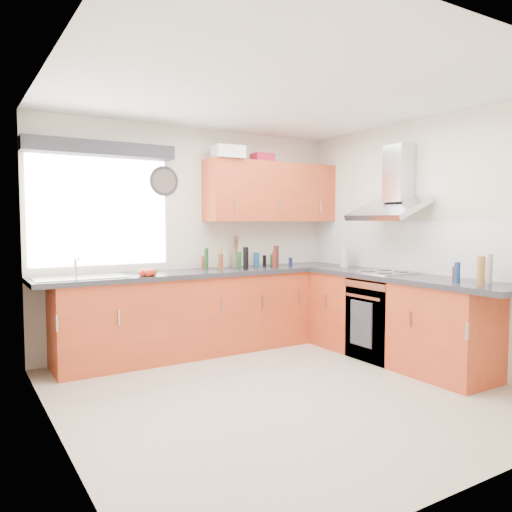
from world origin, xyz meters
TOP-DOWN VIEW (x-y plane):
  - ground_plane at (0.00, 0.00)m, footprint 3.60×3.60m
  - ceiling at (0.00, 0.00)m, footprint 3.60×3.60m
  - wall_back at (0.00, 1.80)m, footprint 3.60×0.02m
  - wall_front at (0.00, -1.80)m, footprint 3.60×0.02m
  - wall_left at (-1.80, 0.00)m, footprint 0.02×3.60m
  - wall_right at (1.80, 0.00)m, footprint 0.02×3.60m
  - window at (-1.05, 1.79)m, footprint 1.40×0.02m
  - window_blind at (-1.05, 1.70)m, footprint 1.50×0.18m
  - splashback at (1.79, 0.30)m, footprint 0.01×3.00m
  - base_cab_back at (-0.10, 1.51)m, footprint 3.00×0.58m
  - base_cab_corner at (1.50, 1.50)m, footprint 0.60×0.60m
  - base_cab_right at (1.51, 0.15)m, footprint 0.58×2.10m
  - worktop_back at (0.00, 1.50)m, footprint 3.60×0.62m
  - worktop_right at (1.50, 0.00)m, footprint 0.62×2.42m
  - sink at (-1.33, 1.50)m, footprint 0.84×0.46m
  - oven at (1.50, 0.30)m, footprint 0.56×0.58m
  - hob_plate at (1.50, 0.30)m, footprint 0.52×0.52m
  - extractor_hood at (1.60, 0.30)m, footprint 0.52×0.78m
  - upper_cabinets at (0.95, 1.62)m, footprint 1.70×0.35m
  - washing_machine at (-0.15, 1.52)m, footprint 0.59×0.57m
  - wall_clock at (-0.36, 1.78)m, footprint 0.33×0.04m
  - casserole at (0.30, 1.52)m, footprint 0.35×0.27m
  - storage_box at (0.87, 1.72)m, footprint 0.25×0.21m
  - utensil_pot at (0.49, 1.70)m, footprint 0.12×0.12m
  - kitchen_roll at (1.62, 1.05)m, footprint 0.12×0.12m
  - tomato_cluster at (-0.73, 1.30)m, footprint 0.19×0.19m
  - jar_0 at (0.81, 1.36)m, footprint 0.05×0.05m
  - jar_1 at (0.49, 1.60)m, footprint 0.04×0.04m
  - jar_2 at (0.89, 1.44)m, footprint 0.06×0.06m
  - jar_3 at (0.06, 1.60)m, footprint 0.05×0.05m
  - jar_4 at (0.06, 1.65)m, footprint 0.07×0.07m
  - jar_5 at (0.43, 1.37)m, footprint 0.06×0.06m
  - jar_6 at (0.79, 1.54)m, footprint 0.04×0.04m
  - jar_7 at (0.20, 1.51)m, footprint 0.04×0.04m
  - jar_8 at (0.23, 1.59)m, footprint 0.05×0.05m
  - jar_9 at (0.99, 1.66)m, footprint 0.07×0.07m
  - jar_10 at (0.76, 1.67)m, footprint 0.07×0.07m
  - jar_11 at (1.15, 1.51)m, footprint 0.05×0.05m
  - bottle_0 at (1.43, -0.63)m, footprint 0.05×0.05m
  - bottle_1 at (1.60, -0.83)m, footprint 0.05×0.05m
  - bottle_2 at (1.44, -0.59)m, footprint 0.05×0.05m
  - bottle_3 at (1.42, -0.87)m, footprint 0.07×0.07m

SIDE VIEW (x-z plane):
  - ground_plane at x=0.00m, z-range 0.00..0.00m
  - washing_machine at x=-0.15m, z-range 0.00..0.80m
  - oven at x=1.50m, z-range 0.00..0.85m
  - base_cab_back at x=-0.10m, z-range 0.00..0.86m
  - base_cab_corner at x=1.50m, z-range 0.00..0.86m
  - base_cab_right at x=1.51m, z-range 0.00..0.86m
  - worktop_back at x=0.00m, z-range 0.86..0.91m
  - worktop_right at x=1.50m, z-range 0.86..0.91m
  - hob_plate at x=1.50m, z-range 0.91..0.92m
  - tomato_cluster at x=-0.73m, z-range 0.91..0.98m
  - sink at x=-1.33m, z-range 0.90..1.00m
  - jar_11 at x=1.15m, z-range 0.91..1.01m
  - jar_9 at x=0.99m, z-range 0.91..1.05m
  - jar_6 at x=0.79m, z-range 0.91..1.05m
  - bottle_2 at x=1.44m, z-range 0.91..1.05m
  - jar_4 at x=0.06m, z-range 0.91..1.06m
  - utensil_pot at x=0.49m, z-range 0.91..1.06m
  - jar_10 at x=0.76m, z-range 0.91..1.07m
  - jar_7 at x=0.20m, z-range 0.91..1.08m
  - bottle_0 at x=1.43m, z-range 0.91..1.09m
  - jar_1 at x=0.49m, z-range 0.91..1.09m
  - jar_0 at x=0.81m, z-range 0.91..1.11m
  - kitchen_roll at x=1.62m, z-range 0.91..1.15m
  - jar_3 at x=0.06m, z-range 0.91..1.15m
  - jar_8 at x=0.23m, z-range 0.91..1.15m
  - bottle_3 at x=1.42m, z-range 0.91..1.16m
  - jar_5 at x=0.43m, z-range 0.91..1.16m
  - jar_2 at x=0.89m, z-range 0.91..1.16m
  - bottle_1 at x=1.60m, z-range 0.91..1.17m
  - splashback at x=1.79m, z-range 0.91..1.45m
  - wall_back at x=0.00m, z-range 0.00..2.50m
  - wall_front at x=0.00m, z-range 0.00..2.50m
  - wall_left at x=-1.80m, z-range 0.00..2.50m
  - wall_right at x=1.80m, z-range 0.00..2.50m
  - window at x=-1.05m, z-range 1.00..2.10m
  - extractor_hood at x=1.60m, z-range 1.44..2.10m
  - upper_cabinets at x=0.95m, z-range 1.45..2.15m
  - wall_clock at x=-0.36m, z-range 1.73..2.05m
  - window_blind at x=-1.05m, z-range 2.11..2.25m
  - storage_box at x=0.87m, z-range 2.15..2.26m
  - casserole at x=0.30m, z-range 2.15..2.29m
  - ceiling at x=0.00m, z-range 2.49..2.51m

